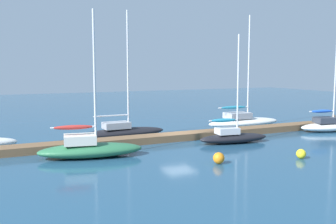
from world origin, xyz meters
The scene contains 10 objects.
ground_plane centered at (0.00, 0.00, 0.00)m, with size 120.00×120.00×0.00m, color navy.
dock_pier centered at (0.00, 0.00, 0.27)m, with size 33.20×1.61×0.53m, color brown.
dock_piling_far_end centered at (16.20, -0.65, 0.60)m, with size 0.28×0.28×1.20m, color brown.
sailboat_1 centered at (-7.88, -2.94, 0.61)m, with size 6.86×3.28×9.29m.
sailboat_2 centered at (-3.63, 2.79, 0.56)m, with size 7.01×2.10×10.22m.
sailboat_3 centered at (3.08, -2.92, 0.55)m, with size 5.66×2.24×8.14m.
sailboat_4 centered at (8.57, 3.24, 0.60)m, with size 7.74×2.57×10.56m.
sailboat_5 centered at (14.01, -2.14, 0.57)m, with size 5.97×3.02×9.28m.
mooring_buoy_yellow centered at (4.05, -8.98, 0.30)m, with size 0.61×0.61×0.61m, color yellow.
mooring_buoy_orange centered at (-1.34, -7.87, 0.34)m, with size 0.69×0.69×0.69m, color orange.
Camera 1 is at (-13.74, -27.00, 5.72)m, focal length 41.57 mm.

